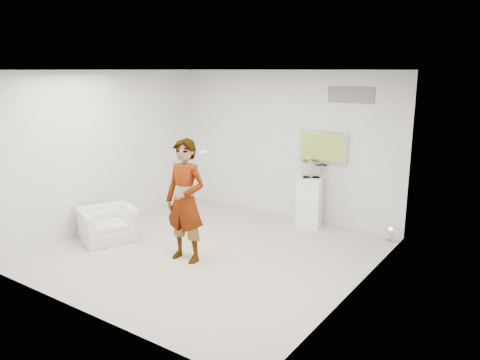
{
  "coord_description": "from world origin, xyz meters",
  "views": [
    {
      "loc": [
        4.6,
        -5.83,
        3.01
      ],
      "look_at": [
        0.18,
        0.6,
        1.16
      ],
      "focal_mm": 35.0,
      "sensor_mm": 36.0,
      "label": 1
    }
  ],
  "objects_px": {
    "pedestal": "(309,201)",
    "tv": "(323,147)",
    "armchair": "(107,224)",
    "floor_uplight": "(390,235)",
    "person": "(185,201)"
  },
  "relations": [
    {
      "from": "person",
      "to": "pedestal",
      "type": "distance_m",
      "value": 2.82
    },
    {
      "from": "armchair",
      "to": "floor_uplight",
      "type": "distance_m",
      "value": 5.08
    },
    {
      "from": "armchair",
      "to": "floor_uplight",
      "type": "bearing_deg",
      "value": -33.42
    },
    {
      "from": "armchair",
      "to": "person",
      "type": "bearing_deg",
      "value": -62.16
    },
    {
      "from": "person",
      "to": "pedestal",
      "type": "height_order",
      "value": "person"
    },
    {
      "from": "armchair",
      "to": "pedestal",
      "type": "relative_size",
      "value": 0.93
    },
    {
      "from": "person",
      "to": "floor_uplight",
      "type": "height_order",
      "value": "person"
    },
    {
      "from": "person",
      "to": "pedestal",
      "type": "xyz_separation_m",
      "value": [
        0.89,
        2.63,
        -0.49
      ]
    },
    {
      "from": "pedestal",
      "to": "tv",
      "type": "bearing_deg",
      "value": 71.59
    },
    {
      "from": "tv",
      "to": "pedestal",
      "type": "relative_size",
      "value": 1.0
    },
    {
      "from": "person",
      "to": "armchair",
      "type": "height_order",
      "value": "person"
    },
    {
      "from": "tv",
      "to": "armchair",
      "type": "relative_size",
      "value": 1.08
    },
    {
      "from": "pedestal",
      "to": "floor_uplight",
      "type": "bearing_deg",
      "value": 0.56
    },
    {
      "from": "armchair",
      "to": "floor_uplight",
      "type": "relative_size",
      "value": 3.54
    },
    {
      "from": "tv",
      "to": "person",
      "type": "height_order",
      "value": "person"
    }
  ]
}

